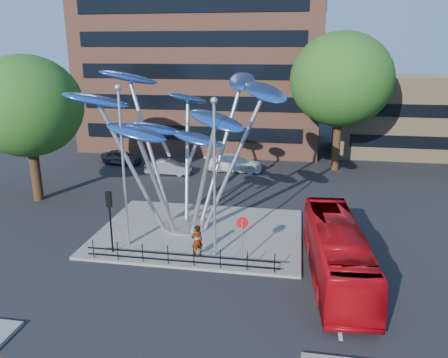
% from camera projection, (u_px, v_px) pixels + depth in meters
% --- Properties ---
extents(ground, '(120.00, 120.00, 0.00)m').
position_uv_depth(ground, '(192.00, 286.00, 20.35)').
color(ground, black).
rests_on(ground, ground).
extents(traffic_island, '(12.00, 9.00, 0.15)m').
position_uv_depth(traffic_island, '(200.00, 232.00, 26.15)').
color(traffic_island, slate).
rests_on(traffic_island, ground).
extents(brick_tower, '(25.00, 15.00, 30.00)m').
position_uv_depth(brick_tower, '(205.00, 6.00, 47.20)').
color(brick_tower, brown).
rests_on(brick_tower, ground).
extents(low_building_near, '(15.00, 8.00, 8.00)m').
position_uv_depth(low_building_near, '(411.00, 115.00, 44.95)').
color(low_building_near, tan).
rests_on(low_building_near, ground).
extents(tree_right, '(8.80, 8.80, 12.11)m').
position_uv_depth(tree_right, '(341.00, 80.00, 37.52)').
color(tree_right, black).
rests_on(tree_right, ground).
extents(tree_left, '(7.60, 7.60, 10.32)m').
position_uv_depth(tree_left, '(27.00, 106.00, 30.08)').
color(tree_left, black).
rests_on(tree_left, ground).
extents(leaf_sculpture, '(12.72, 9.54, 9.51)m').
position_uv_depth(leaf_sculpture, '(182.00, 117.00, 25.01)').
color(leaf_sculpture, '#9EA0A5').
rests_on(leaf_sculpture, traffic_island).
extents(street_lamp_left, '(0.36, 0.36, 8.80)m').
position_uv_depth(street_lamp_left, '(122.00, 154.00, 22.83)').
color(street_lamp_left, '#9EA0A5').
rests_on(street_lamp_left, traffic_island).
extents(street_lamp_right, '(0.36, 0.36, 8.30)m').
position_uv_depth(street_lamp_right, '(214.00, 165.00, 21.63)').
color(street_lamp_right, '#9EA0A5').
rests_on(street_lamp_right, traffic_island).
extents(traffic_light_island, '(0.28, 0.18, 3.42)m').
position_uv_depth(traffic_light_island, '(110.00, 209.00, 22.76)').
color(traffic_light_island, black).
rests_on(traffic_light_island, traffic_island).
extents(no_entry_sign_island, '(0.60, 0.10, 2.45)m').
position_uv_depth(no_entry_sign_island, '(242.00, 232.00, 21.88)').
color(no_entry_sign_island, '#9EA0A5').
rests_on(no_entry_sign_island, traffic_island).
extents(pedestrian_railing_front, '(10.00, 0.06, 1.00)m').
position_uv_depth(pedestrian_railing_front, '(181.00, 257.00, 21.96)').
color(pedestrian_railing_front, black).
rests_on(pedestrian_railing_front, traffic_island).
extents(red_bus, '(3.01, 9.85, 2.70)m').
position_uv_depth(red_bus, '(336.00, 251.00, 20.83)').
color(red_bus, '#B3080F').
rests_on(red_bus, ground).
extents(pedestrian, '(0.76, 0.69, 1.73)m').
position_uv_depth(pedestrian, '(197.00, 241.00, 22.77)').
color(pedestrian, gray).
rests_on(pedestrian, traffic_island).
extents(parked_car_left, '(4.25, 2.19, 1.38)m').
position_uv_depth(parked_car_left, '(121.00, 157.00, 41.52)').
color(parked_car_left, '#3D4045').
rests_on(parked_car_left, ground).
extents(parked_car_mid, '(4.05, 1.56, 1.32)m').
position_uv_depth(parked_car_mid, '(168.00, 167.00, 38.20)').
color(parked_car_mid, '#A6A8AE').
rests_on(parked_car_mid, ground).
extents(parked_car_right, '(5.16, 2.20, 1.48)m').
position_uv_depth(parked_car_right, '(234.00, 163.00, 39.27)').
color(parked_car_right, white).
rests_on(parked_car_right, ground).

